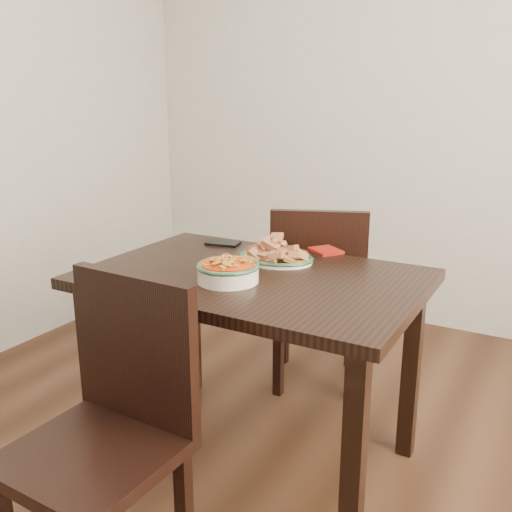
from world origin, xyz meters
The scene contains 9 objects.
floor centered at (0.00, 0.00, 0.00)m, with size 3.50×3.50×0.00m, color #321C10.
wall_back centered at (0.00, 1.75, 1.30)m, with size 3.50×0.10×2.60m, color beige.
dining_table centered at (-0.08, 0.06, 0.65)m, with size 1.18×0.78×0.75m.
chair_far centered at (-0.09, 0.68, 0.50)m, with size 0.55×0.55×0.89m.
chair_near centered at (-0.15, -0.60, 0.50)m, with size 0.43×0.43×0.89m.
fish_plate centered at (-0.08, 0.24, 0.79)m, with size 0.29×0.23×0.11m.
noodle_bowl centered at (-0.11, -0.06, 0.79)m, with size 0.22×0.22×0.08m.
smartphone centered at (-0.39, 0.35, 0.76)m, with size 0.14×0.07×0.01m, color black.
napkin centered at (0.04, 0.45, 0.76)m, with size 0.12×0.10×0.01m, color maroon.
Camera 1 is at (0.88, -1.63, 1.36)m, focal length 40.00 mm.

